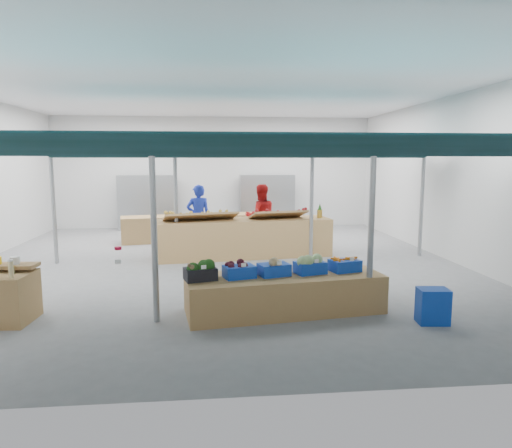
# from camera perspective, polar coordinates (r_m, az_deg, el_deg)

# --- Properties ---
(floor) EXTENTS (13.00, 13.00, 0.00)m
(floor) POSITION_cam_1_polar(r_m,az_deg,el_deg) (11.45, -4.97, -5.02)
(floor) COLOR slate
(floor) RESTS_ON ground
(hall) EXTENTS (13.00, 13.00, 13.00)m
(hall) POSITION_cam_1_polar(r_m,az_deg,el_deg) (12.60, -5.18, 8.29)
(hall) COLOR silver
(hall) RESTS_ON ground
(pole_grid) EXTENTS (10.00, 4.60, 3.00)m
(pole_grid) POSITION_cam_1_polar(r_m,az_deg,el_deg) (9.48, -0.43, 3.39)
(pole_grid) COLOR gray
(pole_grid) RESTS_ON floor
(awnings) EXTENTS (9.50, 7.08, 0.30)m
(awnings) POSITION_cam_1_polar(r_m,az_deg,el_deg) (9.45, -0.44, 9.25)
(awnings) COLOR black
(awnings) RESTS_ON pole_grid
(back_shelving_left) EXTENTS (2.00, 0.50, 2.00)m
(back_shelving_left) POSITION_cam_1_polar(r_m,az_deg,el_deg) (17.40, -13.50, 2.58)
(back_shelving_left) COLOR #B23F33
(back_shelving_left) RESTS_ON floor
(back_shelving_right) EXTENTS (2.00, 0.50, 2.00)m
(back_shelving_right) POSITION_cam_1_polar(r_m,az_deg,el_deg) (17.36, 1.40, 2.78)
(back_shelving_right) COLOR #B23F33
(back_shelving_right) RESTS_ON floor
(veg_counter) EXTENTS (3.43, 1.55, 0.64)m
(veg_counter) POSITION_cam_1_polar(r_m,az_deg,el_deg) (7.88, 3.55, -8.62)
(veg_counter) COLOR #9A7043
(veg_counter) RESTS_ON floor
(fruit_counter) EXTENTS (4.79, 1.64, 1.01)m
(fruit_counter) POSITION_cam_1_polar(r_m,az_deg,el_deg) (12.24, -1.68, -1.75)
(fruit_counter) COLOR #9A7043
(fruit_counter) RESTS_ON floor
(far_counter) EXTENTS (4.59, 1.71, 0.81)m
(far_counter) POSITION_cam_1_polar(r_m,az_deg,el_deg) (14.93, -7.86, -0.43)
(far_counter) COLOR #9A7043
(far_counter) RESTS_ON floor
(crate_stack) EXTENTS (0.50, 0.37, 0.56)m
(crate_stack) POSITION_cam_1_polar(r_m,az_deg,el_deg) (7.84, 21.23, -9.54)
(crate_stack) COLOR #103BAF
(crate_stack) RESTS_ON floor
(vendor_left) EXTENTS (0.73, 0.52, 1.88)m
(vendor_left) POSITION_cam_1_polar(r_m,az_deg,el_deg) (13.24, -7.20, 0.84)
(vendor_left) COLOR #1C32BC
(vendor_left) RESTS_ON floor
(vendor_right) EXTENTS (0.99, 0.81, 1.88)m
(vendor_right) POSITION_cam_1_polar(r_m,az_deg,el_deg) (13.31, 0.57, 0.94)
(vendor_right) COLOR red
(vendor_right) RESTS_ON floor
(crate_broccoli) EXTENTS (0.58, 0.47, 0.35)m
(crate_broccoli) POSITION_cam_1_polar(r_m,az_deg,el_deg) (7.47, -6.98, -5.77)
(crate_broccoli) COLOR black
(crate_broccoli) RESTS_ON veg_counter
(crate_beets) EXTENTS (0.58, 0.47, 0.29)m
(crate_beets) POSITION_cam_1_polar(r_m,az_deg,el_deg) (7.57, -2.11, -5.72)
(crate_beets) COLOR #103BAF
(crate_beets) RESTS_ON veg_counter
(crate_celeriac) EXTENTS (0.58, 0.47, 0.31)m
(crate_celeriac) POSITION_cam_1_polar(r_m,az_deg,el_deg) (7.71, 2.27, -5.39)
(crate_celeriac) COLOR #103BAF
(crate_celeriac) RESTS_ON veg_counter
(crate_cabbage) EXTENTS (0.58, 0.47, 0.35)m
(crate_cabbage) POSITION_cam_1_polar(r_m,az_deg,el_deg) (7.90, 6.78, -5.01)
(crate_cabbage) COLOR #103BAF
(crate_cabbage) RESTS_ON veg_counter
(crate_carrots) EXTENTS (0.58, 0.47, 0.29)m
(crate_carrots) POSITION_cam_1_polar(r_m,az_deg,el_deg) (8.15, 11.04, -5.03)
(crate_carrots) COLOR #103BAF
(crate_carrots) RESTS_ON veg_counter
(sparrow) EXTENTS (0.12, 0.09, 0.11)m
(sparrow) POSITION_cam_1_polar(r_m,az_deg,el_deg) (7.32, -8.05, -5.35)
(sparrow) COLOR brown
(sparrow) RESTS_ON crate_broccoli
(pole_ribbon) EXTENTS (0.12, 0.12, 0.28)m
(pole_ribbon) POSITION_cam_1_polar(r_m,az_deg,el_deg) (8.02, -16.87, -3.07)
(pole_ribbon) COLOR red
(pole_ribbon) RESTS_ON pole_grid
(apple_heap_yellow) EXTENTS (2.01, 1.11, 0.27)m
(apple_heap_yellow) POSITION_cam_1_polar(r_m,az_deg,el_deg) (11.88, -6.91, 1.17)
(apple_heap_yellow) COLOR #997247
(apple_heap_yellow) RESTS_ON fruit_counter
(apple_heap_red) EXTENTS (1.62, 1.02, 0.27)m
(apple_heap_red) POSITION_cam_1_polar(r_m,az_deg,el_deg) (12.24, 2.79, 1.41)
(apple_heap_red) COLOR #997247
(apple_heap_red) RESTS_ON fruit_counter
(pineapple) EXTENTS (0.14, 0.14, 0.39)m
(pineapple) POSITION_cam_1_polar(r_m,az_deg,el_deg) (12.58, 7.97, 1.60)
(pineapple) COLOR #8C6019
(pineapple) RESTS_ON fruit_counter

